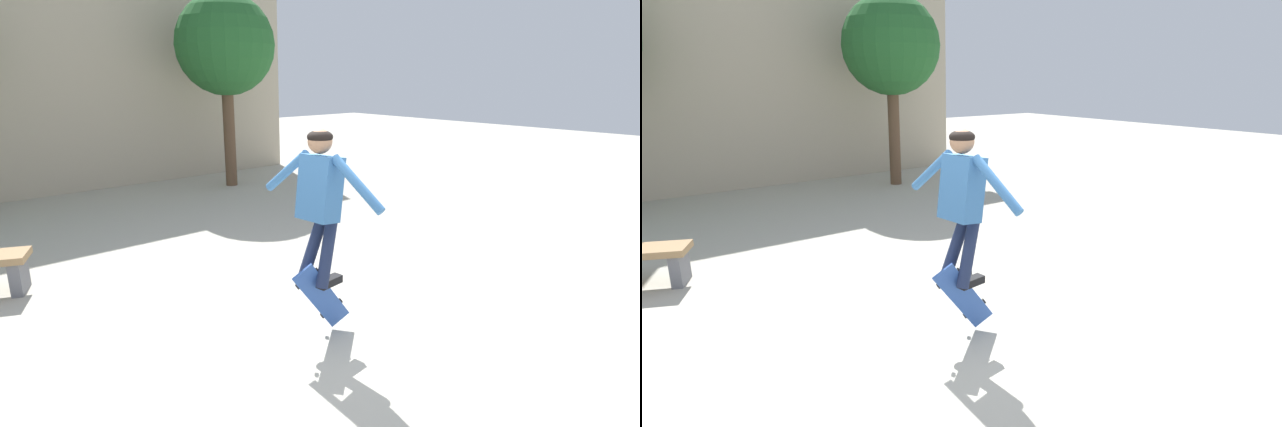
% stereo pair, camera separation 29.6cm
% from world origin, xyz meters
% --- Properties ---
extents(ground_plane, '(40.00, 40.00, 0.00)m').
position_xyz_m(ground_plane, '(0.00, 0.00, 0.00)').
color(ground_plane, '#B2AD9E').
extents(building_backdrop, '(11.08, 0.52, 5.82)m').
position_xyz_m(building_backdrop, '(-0.01, 7.91, 2.43)').
color(building_backdrop, '#B7A88E').
rests_on(building_backdrop, ground_plane).
extents(tree_right, '(2.05, 2.05, 3.97)m').
position_xyz_m(tree_right, '(2.92, 6.28, 2.91)').
color(tree_right, brown).
rests_on(tree_right, ground_plane).
extents(skater, '(0.35, 1.34, 1.38)m').
position_xyz_m(skater, '(0.12, -0.02, 1.36)').
color(skater, teal).
extents(skateboard_flipping, '(0.69, 0.21, 0.78)m').
position_xyz_m(skateboard_flipping, '(0.12, -0.04, 0.41)').
color(skateboard_flipping, '#2D519E').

